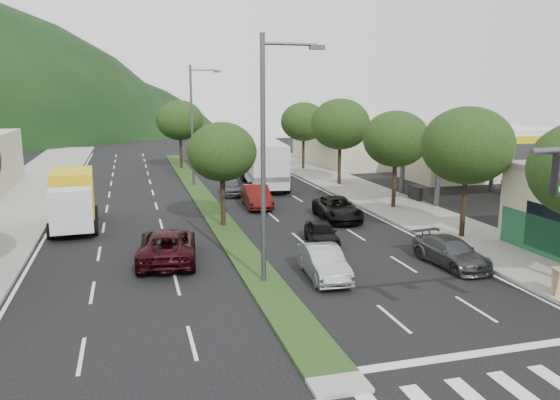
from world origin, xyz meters
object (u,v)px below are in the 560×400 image
object	(u,v)px
streetlight_mid	(194,120)
suv_maroon	(167,245)
tree_med_near	(222,152)
car_queue_e	(231,187)
tree_r_c	(396,139)
tree_med_far	(180,120)
car_queue_d	(337,209)
streetlight_near	(268,148)
sedan_silver	(324,262)
car_queue_a	(321,233)
box_truck	(73,201)
tree_r_d	(340,124)
tree_r_e	(304,122)
car_queue_b	(451,252)
tree_r_b	(467,146)
car_queue_c	(257,196)
motorhome	(263,162)

from	to	relation	value
streetlight_mid	suv_maroon	bearing A→B (deg)	-100.38
streetlight_mid	tree_med_near	bearing A→B (deg)	-90.78
streetlight_mid	car_queue_e	xyz separation A→B (m)	(2.12, -4.99, -4.96)
car_queue_e	tree_r_c	bearing A→B (deg)	-37.31
tree_med_far	car_queue_d	bearing A→B (deg)	-74.60
streetlight_near	car_queue_e	xyz separation A→B (m)	(2.12, 20.01, -4.96)
sedan_silver	suv_maroon	size ratio (longest dim) A/B	0.74
car_queue_a	box_truck	bearing A→B (deg)	157.66
tree_r_d	car_queue_a	distance (m)	19.20
tree_r_c	car_queue_e	distance (m)	13.22
tree_r_e	car_queue_b	size ratio (longest dim) A/B	1.54
tree_r_e	car_queue_d	size ratio (longest dim) A/B	1.34
tree_r_e	box_truck	xyz separation A→B (m)	(-20.42, -19.67, -3.36)
car_queue_a	car_queue_e	bearing A→B (deg)	105.11
car_queue_a	car_queue_e	world-z (taller)	car_queue_e
tree_med_far	streetlight_near	size ratio (longest dim) A/B	0.69
car_queue_a	car_queue_d	distance (m)	5.75
tree_med_far	streetlight_near	bearing A→B (deg)	-89.67
tree_r_b	sedan_silver	world-z (taller)	tree_r_b
suv_maroon	car_queue_b	distance (m)	13.07
car_queue_b	box_truck	xyz separation A→B (m)	(-17.21, 12.32, 0.90)
sedan_silver	streetlight_mid	bearing A→B (deg)	99.22
tree_r_d	suv_maroon	xyz separation A→B (m)	(-15.62, -17.91, -4.41)
tree_r_e	car_queue_c	size ratio (longest dim) A/B	1.46
tree_r_e	car_queue_e	bearing A→B (deg)	-128.89
tree_r_d	streetlight_near	xyz separation A→B (m)	(-11.79, -22.00, 0.40)
tree_r_c	car_queue_e	bearing A→B (deg)	140.38
tree_r_e	car_queue_a	xyz separation A→B (m)	(-7.68, -26.99, -4.29)
tree_r_e	tree_med_far	distance (m)	12.65
suv_maroon	car_queue_c	world-z (taller)	suv_maroon
tree_r_e	tree_med_near	xyz separation A→B (m)	(-12.00, -22.00, -0.46)
tree_med_near	car_queue_d	size ratio (longest dim) A/B	1.20
car_queue_d	sedan_silver	bearing A→B (deg)	-108.16
motorhome	streetlight_mid	bearing A→B (deg)	167.81
tree_med_far	car_queue_e	bearing A→B (deg)	-81.72
tree_med_far	streetlight_near	distance (m)	36.01
tree_r_c	car_queue_e	xyz separation A→B (m)	(-9.67, 8.01, -4.13)
car_queue_a	motorhome	bearing A→B (deg)	93.33
streetlight_near	car_queue_b	xyz separation A→B (m)	(8.58, 0.01, -4.95)
tree_med_near	sedan_silver	world-z (taller)	tree_med_near
tree_r_c	tree_r_e	world-z (taller)	tree_r_e
tree_r_e	tree_med_far	bearing A→B (deg)	161.57
streetlight_near	car_queue_d	xyz separation A→B (m)	(6.96, 10.01, -4.89)
tree_med_far	suv_maroon	distance (m)	32.39
car_queue_b	tree_r_c	bearing A→B (deg)	69.96
suv_maroon	car_queue_b	size ratio (longest dim) A/B	1.27
tree_med_far	streetlight_mid	size ratio (longest dim) A/B	0.69
tree_r_c	car_queue_e	size ratio (longest dim) A/B	1.78
tree_med_near	box_truck	distance (m)	9.21
tree_med_far	suv_maroon	world-z (taller)	tree_med_far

